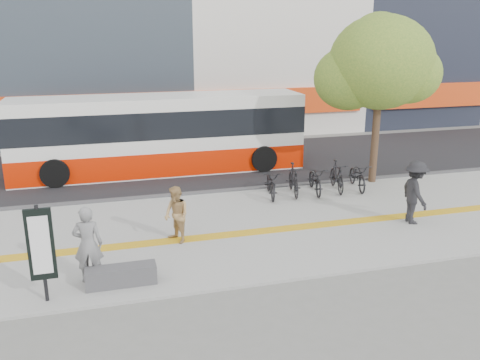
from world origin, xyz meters
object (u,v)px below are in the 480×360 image
object	(u,v)px
signboard	(41,246)
street_tree	(379,64)
bus	(160,136)
pedestrian_tan	(176,215)
pedestrian_dark	(415,192)
seated_woman	(88,244)
bench	(121,276)

from	to	relation	value
signboard	street_tree	bearing A→B (deg)	29.07
bus	pedestrian_tan	xyz separation A→B (m)	(-0.49, -7.59, -0.66)
bus	pedestrian_dark	xyz separation A→B (m)	(6.65, -8.05, -0.48)
signboard	pedestrian_dark	xyz separation A→B (m)	(10.36, 1.95, -0.32)
seated_woman	street_tree	bearing A→B (deg)	-144.64
street_tree	seated_woman	xyz separation A→B (m)	(-10.46, -5.63, -3.51)
pedestrian_dark	street_tree	bearing A→B (deg)	-6.05
seated_woman	pedestrian_tan	xyz separation A→B (m)	(2.30, 1.72, -0.13)
bench	street_tree	world-z (taller)	street_tree
seated_woman	pedestrian_dark	distance (m)	9.52
pedestrian_tan	bus	bearing A→B (deg)	150.73
bench	bus	distance (m)	10.00
bench	signboard	size ratio (longest dim) A/B	0.73
bench	pedestrian_tan	size ratio (longest dim) A/B	1.01
bench	pedestrian_dark	world-z (taller)	pedestrian_dark
bus	pedestrian_dark	world-z (taller)	bus
bus	signboard	bearing A→B (deg)	-110.34
seated_woman	pedestrian_dark	size ratio (longest dim) A/B	0.96
pedestrian_tan	pedestrian_dark	size ratio (longest dim) A/B	0.82
signboard	bus	xyz separation A→B (m)	(3.71, 10.01, 0.16)
bench	seated_woman	xyz separation A→B (m)	(-0.68, 0.39, 0.70)
signboard	bus	distance (m)	10.67
street_tree	pedestrian_tan	distance (m)	9.76
street_tree	pedestrian_dark	world-z (taller)	street_tree
signboard	pedestrian_tan	xyz separation A→B (m)	(3.21, 2.41, -0.49)
bus	seated_woman	distance (m)	9.74
street_tree	bench	bearing A→B (deg)	-148.38
street_tree	seated_woman	distance (m)	12.39
street_tree	signboard	bearing A→B (deg)	-150.93
signboard	pedestrian_tan	size ratio (longest dim) A/B	1.39
seated_woman	pedestrian_tan	world-z (taller)	seated_woman
signboard	bench	bearing A→B (deg)	10.81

